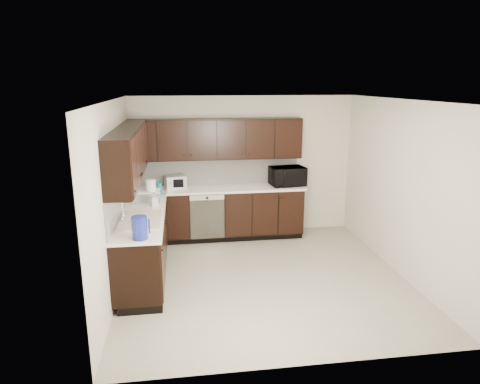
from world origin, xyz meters
The scene contains 20 objects.
floor centered at (0.00, 0.00, 0.00)m, with size 4.00×4.00×0.00m, color #A7A28A.
ceiling centered at (0.00, 0.00, 2.50)m, with size 4.00×4.00×0.00m, color white.
wall_back centered at (0.00, 2.00, 1.25)m, with size 4.00×0.02×2.50m, color beige.
wall_left centered at (-2.00, 0.00, 1.25)m, with size 0.02×4.00×2.50m, color beige.
wall_right centered at (2.00, 0.00, 1.25)m, with size 0.02×4.00×2.50m, color beige.
wall_front centered at (0.00, -2.00, 1.25)m, with size 4.00×0.02×2.50m, color beige.
lower_cabinets centered at (-1.01, 1.11, 0.41)m, with size 3.00×2.80×0.90m.
countertop centered at (-1.01, 1.11, 0.92)m, with size 3.03×2.83×0.04m.
backsplash centered at (-1.22, 1.32, 1.18)m, with size 3.00×2.80×0.48m.
upper_cabinets centered at (-1.10, 1.20, 1.77)m, with size 3.00×2.80×0.70m.
dishwasher centered at (-0.70, 1.41, 0.55)m, with size 0.58×0.04×0.78m.
sink centered at (-1.68, -0.01, 0.88)m, with size 0.54×0.82×0.42m.
microwave centered at (0.75, 1.67, 1.11)m, with size 0.60×0.41×0.33m, color black.
soap_bottle_a centered at (-1.53, 0.65, 1.05)m, with size 0.10×0.10×0.21m, color gray.
soap_bottle_b centered at (-1.83, 0.98, 1.05)m, with size 0.09×0.09×0.22m, color gray.
toaster_oven centered at (-1.22, 1.76, 1.05)m, with size 0.35×0.26×0.22m, color #B5B5B8.
storage_bin centered at (-1.67, 0.96, 1.02)m, with size 0.41×0.31×0.16m, color silver.
blue_pitcher centered at (-1.62, -0.70, 1.08)m, with size 0.18×0.18×0.28m, color #10209A.
teal_tumbler centered at (-1.48, 1.35, 1.04)m, with size 0.09×0.09×0.20m, color #0C768D.
paper_towel_roll centered at (-1.59, 0.94, 1.11)m, with size 0.15×0.15×0.34m, color white.
Camera 1 is at (-1.12, -5.55, 2.74)m, focal length 32.00 mm.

